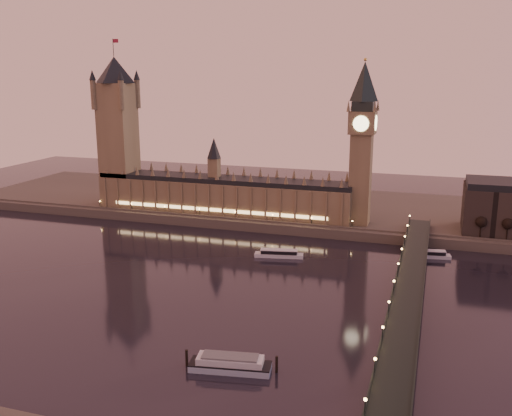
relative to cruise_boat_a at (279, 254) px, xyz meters
The scene contains 11 objects.
ground 59.37m from the cruise_boat_a, 108.35° to the right, with size 700.00×700.00×0.00m, color black.
far_embankment 109.27m from the cruise_boat_a, 84.05° to the left, with size 560.00×130.00×6.00m, color #423D35.
palace_of_westminster 89.62m from the cruise_boat_a, 132.28° to the left, with size 180.00×26.62×52.00m.
victoria_tower 165.81m from the cruise_boat_a, 155.00° to the left, with size 31.68×31.68×118.00m.
big_ben 96.31m from the cruise_boat_a, 61.37° to the left, with size 17.68×17.68×104.00m.
westminster_bridge 92.22m from the cruise_boat_a, 37.68° to the right, with size 13.20×260.00×15.30m.
bare_tree_0 121.66m from the cruise_boat_a, 25.83° to the left, with size 6.22×6.22×12.65m.
bare_tree_1 135.56m from the cruise_boat_a, 22.99° to the left, with size 6.22×6.22×12.65m.
cruise_boat_a is the anchor object (origin of this frame).
cruise_boat_b 84.52m from the cruise_boat_a, 17.22° to the left, with size 23.92×9.58×4.30m.
moored_barge 127.25m from the cruise_boat_a, 82.05° to the right, with size 32.69×12.60×6.07m.
Camera 1 is at (100.39, -238.96, 102.00)m, focal length 40.00 mm.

